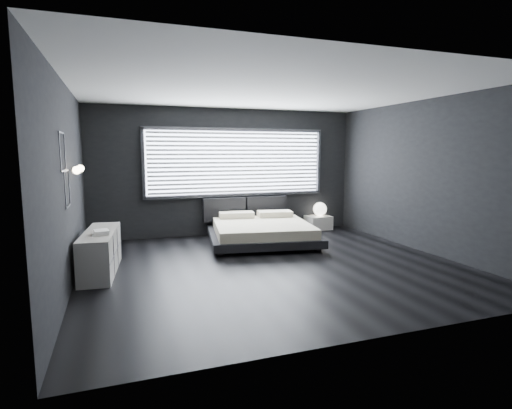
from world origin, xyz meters
name	(u,v)px	position (x,y,z in m)	size (l,w,h in m)	color
room	(273,180)	(0.00, 0.00, 1.40)	(6.04, 6.00, 2.80)	black
window	(237,163)	(0.20, 2.70, 1.61)	(4.14, 0.09, 1.52)	white
headboard	(246,208)	(0.37, 2.64, 0.57)	(1.96, 0.16, 0.52)	black
sconce_near	(76,170)	(-2.88, 0.05, 1.60)	(0.18, 0.11, 0.11)	silver
sconce_far	(80,168)	(-2.88, 0.65, 1.60)	(0.18, 0.11, 0.11)	silver
wall_art_upper	(62,152)	(-2.98, -0.55, 1.85)	(0.01, 0.48, 0.48)	#47474C
wall_art_lower	(67,189)	(-2.98, -0.30, 1.38)	(0.01, 0.48, 0.48)	#47474C
bed	(262,231)	(0.38, 1.59, 0.25)	(2.40, 2.32, 0.54)	black
nightstand	(318,222)	(2.16, 2.50, 0.16)	(0.56, 0.46, 0.32)	white
orb_lamp	(320,209)	(2.21, 2.52, 0.49)	(0.32, 0.32, 0.32)	white
dresser	(101,252)	(-2.65, 0.52, 0.32)	(0.61, 1.64, 0.64)	white
book_stack	(101,232)	(-2.62, 0.29, 0.67)	(0.25, 0.32, 0.06)	white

